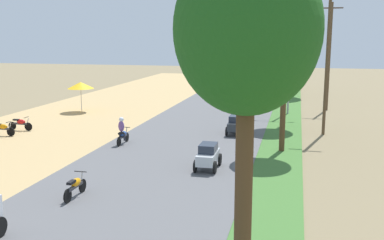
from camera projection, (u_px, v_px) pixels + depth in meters
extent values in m
cylinder|color=black|center=(11.00, 132.00, 28.77)|extent=(0.56, 0.06, 0.56)
cube|color=#333338|center=(2.00, 129.00, 28.88)|extent=(1.12, 0.12, 0.12)
ellipsoid|color=orange|center=(3.00, 127.00, 28.83)|extent=(0.64, 0.28, 0.32)
cylinder|color=#A5A8AD|center=(10.00, 128.00, 28.73)|extent=(0.26, 0.05, 0.68)
cylinder|color=black|center=(8.00, 122.00, 28.68)|extent=(0.04, 0.54, 0.04)
cylinder|color=black|center=(28.00, 127.00, 30.41)|extent=(0.56, 0.06, 0.56)
cylinder|color=black|center=(12.00, 126.00, 30.68)|extent=(0.56, 0.06, 0.56)
cube|color=#333338|center=(20.00, 124.00, 30.51)|extent=(1.12, 0.12, 0.12)
ellipsoid|color=red|center=(21.00, 122.00, 30.47)|extent=(0.64, 0.28, 0.32)
cube|color=black|center=(16.00, 120.00, 30.53)|extent=(0.44, 0.20, 0.10)
cylinder|color=#A5A8AD|center=(27.00, 123.00, 30.37)|extent=(0.26, 0.05, 0.68)
cylinder|color=black|center=(26.00, 117.00, 30.31)|extent=(0.04, 0.54, 0.04)
cylinder|color=#99999E|center=(81.00, 99.00, 38.00)|extent=(0.05, 0.05, 2.10)
cone|color=gold|center=(81.00, 85.00, 37.77)|extent=(2.20, 2.20, 0.55)
cylinder|color=#4C351E|center=(243.00, 214.00, 9.11)|extent=(0.36, 0.36, 5.58)
ellipsoid|color=#1D531A|center=(247.00, 30.00, 8.43)|extent=(2.82, 2.82, 3.29)
cylinder|color=#4C351E|center=(283.00, 99.00, 24.63)|extent=(0.31, 0.31, 5.82)
ellipsoid|color=#1E5323|center=(286.00, 31.00, 23.94)|extent=(3.00, 3.00, 2.94)
cylinder|color=#4C351E|center=(284.00, 96.00, 31.58)|extent=(0.29, 0.29, 4.30)
ellipsoid|color=#1C581F|center=(285.00, 52.00, 31.00)|extent=(2.95, 2.95, 3.56)
cylinder|color=#4C351E|center=(290.00, 66.00, 48.50)|extent=(0.29, 0.29, 6.30)
ellipsoid|color=#1A5820|center=(292.00, 22.00, 47.64)|extent=(4.63, 4.63, 5.41)
cylinder|color=gray|center=(289.00, 67.00, 36.46)|extent=(0.16, 0.16, 7.64)
cylinder|color=gray|center=(282.00, 22.00, 35.94)|extent=(1.40, 0.08, 0.08)
ellipsoid|color=silver|center=(274.00, 23.00, 36.11)|extent=(0.36, 0.20, 0.14)
cylinder|color=gray|center=(300.00, 21.00, 35.62)|extent=(1.40, 0.08, 0.08)
ellipsoid|color=silver|center=(309.00, 22.00, 35.48)|extent=(0.36, 0.20, 0.14)
cylinder|color=gray|center=(293.00, 57.00, 57.23)|extent=(0.16, 0.16, 7.34)
cylinder|color=gray|center=(288.00, 29.00, 56.74)|extent=(1.40, 0.08, 0.08)
ellipsoid|color=silver|center=(283.00, 30.00, 56.91)|extent=(0.36, 0.20, 0.14)
cylinder|color=gray|center=(300.00, 29.00, 56.42)|extent=(1.40, 0.08, 0.08)
ellipsoid|color=silver|center=(305.00, 30.00, 56.28)|extent=(0.36, 0.20, 0.14)
cylinder|color=brown|center=(329.00, 57.00, 38.39)|extent=(0.20, 0.20, 9.23)
cube|color=#473323|center=(332.00, 8.00, 37.63)|extent=(1.80, 0.10, 0.10)
cylinder|color=brown|center=(327.00, 63.00, 28.68)|extent=(0.20, 0.20, 9.46)
cube|color=#B7BCC1|center=(208.00, 157.00, 21.58)|extent=(0.84, 1.95, 0.50)
cube|color=#232B38|center=(208.00, 148.00, 21.54)|extent=(0.77, 1.10, 0.40)
cylinder|color=black|center=(215.00, 167.00, 20.85)|extent=(0.10, 0.60, 0.60)
cylinder|color=black|center=(195.00, 166.00, 21.06)|extent=(0.10, 0.60, 0.60)
cylinder|color=black|center=(220.00, 159.00, 22.19)|extent=(0.10, 0.60, 0.60)
cylinder|color=black|center=(201.00, 158.00, 22.41)|extent=(0.10, 0.60, 0.60)
cube|color=#282D33|center=(235.00, 125.00, 29.20)|extent=(0.84, 1.95, 0.50)
cube|color=#232B38|center=(236.00, 119.00, 29.16)|extent=(0.77, 1.10, 0.40)
cylinder|color=black|center=(241.00, 132.00, 28.47)|extent=(0.10, 0.60, 0.60)
cylinder|color=black|center=(227.00, 131.00, 28.68)|extent=(0.10, 0.60, 0.60)
cylinder|color=black|center=(244.00, 128.00, 29.81)|extent=(0.10, 0.60, 0.60)
cylinder|color=black|center=(230.00, 127.00, 30.03)|extent=(0.10, 0.60, 0.60)
cube|color=gold|center=(241.00, 104.00, 38.47)|extent=(0.88, 2.25, 0.44)
cube|color=#232B38|center=(241.00, 99.00, 38.29)|extent=(0.81, 1.30, 0.40)
cylinder|color=black|center=(245.00, 108.00, 37.63)|extent=(0.11, 0.64, 0.64)
cylinder|color=black|center=(234.00, 108.00, 37.85)|extent=(0.11, 0.64, 0.64)
cylinder|color=black|center=(248.00, 106.00, 39.18)|extent=(0.11, 0.64, 0.64)
cylinder|color=black|center=(236.00, 105.00, 39.40)|extent=(0.11, 0.64, 0.64)
cylinder|color=black|center=(83.00, 186.00, 18.37)|extent=(0.06, 0.56, 0.56)
cylinder|color=black|center=(68.00, 196.00, 17.19)|extent=(0.06, 0.56, 0.56)
cube|color=#333338|center=(75.00, 186.00, 17.75)|extent=(0.12, 1.12, 0.12)
ellipsoid|color=orange|center=(76.00, 182.00, 17.80)|extent=(0.28, 0.64, 0.32)
cube|color=black|center=(71.00, 182.00, 17.43)|extent=(0.20, 0.44, 0.10)
cylinder|color=#A5A8AD|center=(82.00, 180.00, 18.27)|extent=(0.05, 0.26, 0.68)
cylinder|color=black|center=(80.00, 172.00, 18.14)|extent=(0.54, 0.04, 0.04)
cylinder|color=black|center=(127.00, 137.00, 27.18)|extent=(0.06, 0.56, 0.56)
cylinder|color=black|center=(119.00, 142.00, 26.00)|extent=(0.06, 0.56, 0.56)
cube|color=#333338|center=(123.00, 136.00, 26.56)|extent=(0.12, 1.12, 0.12)
ellipsoid|color=#1E4CA5|center=(123.00, 134.00, 26.61)|extent=(0.28, 0.64, 0.32)
cube|color=black|center=(121.00, 133.00, 26.24)|extent=(0.20, 0.44, 0.10)
cylinder|color=#A5A8AD|center=(126.00, 133.00, 27.08)|extent=(0.05, 0.26, 0.68)
cylinder|color=black|center=(126.00, 127.00, 26.95)|extent=(0.54, 0.04, 0.04)
ellipsoid|color=#724C8C|center=(121.00, 126.00, 26.24)|extent=(0.36, 0.28, 0.64)
sphere|color=white|center=(121.00, 119.00, 26.21)|extent=(0.28, 0.28, 0.28)
cylinder|color=#2D2D38|center=(120.00, 136.00, 26.49)|extent=(0.12, 0.12, 0.48)
cylinder|color=#2D2D38|center=(124.00, 137.00, 26.43)|extent=(0.12, 0.12, 0.48)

